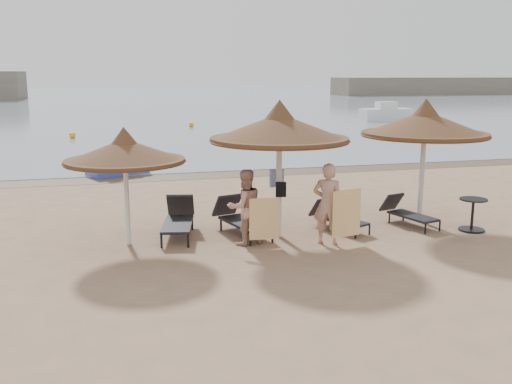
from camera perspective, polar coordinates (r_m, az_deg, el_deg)
ground at (r=12.58m, az=2.23°, el=-5.63°), size 160.00×160.00×0.00m
sea at (r=91.62m, az=-12.60°, el=9.19°), size 200.00×140.00×0.03m
wet_sand_strip at (r=21.50m, az=-5.04°, el=1.69°), size 200.00×1.60×0.01m
palapa_left at (r=12.73m, az=-13.00°, el=3.97°), size 2.66×2.66×2.63m
palapa_center at (r=12.99m, az=2.35°, el=6.37°), size 3.21×3.21×3.19m
palapa_right at (r=14.94m, az=16.53°, el=6.51°), size 3.18×3.18×3.15m
lounger_far_left at (r=13.62m, az=-7.76°, el=-2.65°), size 1.03×2.04×0.87m
lounger_near_left at (r=13.60m, az=-1.67°, el=-2.58°), size 1.13×2.02×0.86m
lounger_near_right at (r=14.11m, az=8.02°, el=-2.44°), size 1.12×1.67×0.72m
lounger_far_right at (r=14.89m, az=14.82°, el=-1.95°), size 0.95×1.70×0.73m
side_table at (r=14.81m, az=20.82°, el=-2.22°), size 0.66×0.66×0.80m
person_left at (r=12.62m, az=-1.11°, el=-0.92°), size 1.00×0.75×1.97m
person_right at (r=12.73m, az=7.21°, el=-0.53°), size 1.17×1.05×2.13m
towel_left at (r=12.45m, az=0.84°, el=-2.71°), size 0.67×0.07×0.93m
towel_right at (r=12.71m, az=9.05°, el=-2.13°), size 0.74×0.20×1.07m
bag_patterned at (r=13.32m, az=2.09°, el=1.40°), size 0.33×0.11×0.41m
bag_dark at (r=13.04m, az=2.51°, el=0.25°), size 0.25×0.14×0.34m
pedal_boat at (r=22.23m, az=-13.78°, el=2.66°), size 2.41×1.97×0.97m
buoy_left at (r=35.23m, az=-17.89°, el=5.42°), size 0.38×0.38×0.38m
buoy_mid at (r=40.94m, az=-6.50°, el=6.71°), size 0.36×0.36×0.36m
buoy_right at (r=36.05m, az=12.97°, el=5.80°), size 0.36×0.36×0.36m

